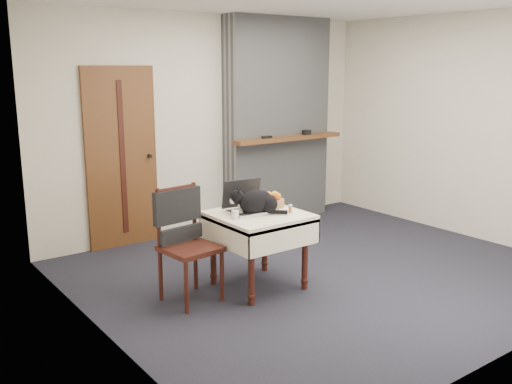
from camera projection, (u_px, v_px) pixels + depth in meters
ground at (322, 271)px, 5.66m from camera, size 4.50×4.50×0.00m
room_shell at (294, 90)px, 5.64m from camera, size 4.52×4.01×2.61m
door at (122, 158)px, 6.30m from camera, size 0.82×0.10×2.00m
chimney at (277, 121)px, 7.35m from camera, size 1.62×0.48×2.60m
side_table at (259, 225)px, 5.16m from camera, size 0.78×0.78×0.70m
laptop at (247, 204)px, 5.18m from camera, size 0.41×0.36×0.29m
cat at (257, 202)px, 5.09m from camera, size 0.45×0.38×0.25m
cream_jar at (235, 215)px, 4.94m from camera, size 0.06×0.06×0.07m
pill_bottle at (290, 209)px, 5.14m from camera, size 0.04×0.04×0.07m
fruit_basket at (272, 201)px, 5.37m from camera, size 0.24×0.24×0.14m
desk_clutter at (275, 209)px, 5.25m from camera, size 0.12×0.09×0.01m
chair at (183, 228)px, 4.90m from camera, size 0.49×0.49×0.99m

